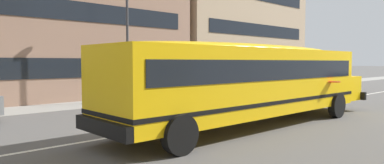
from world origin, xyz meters
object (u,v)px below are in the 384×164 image
(school_bus, at_px, (252,77))
(street_lamp, at_px, (127,25))
(parked_car_white_by_hydrant, at_px, (325,78))
(parked_car_silver_by_lamppost, at_px, (269,81))

(school_bus, bearing_deg, street_lamp, 86.27)
(parked_car_white_by_hydrant, xyz_separation_m, street_lamp, (-19.27, 2.18, 3.47))
(street_lamp, bearing_deg, school_bus, -94.38)
(parked_car_silver_by_lamppost, height_order, parked_car_white_by_hydrant, same)
(street_lamp, bearing_deg, parked_car_silver_by_lamppost, -9.41)
(parked_car_white_by_hydrant, bearing_deg, school_bus, -159.28)
(school_bus, distance_m, street_lamp, 9.50)
(parked_car_silver_by_lamppost, distance_m, parked_car_white_by_hydrant, 8.23)
(school_bus, distance_m, parked_car_silver_by_lamppost, 13.85)
(parked_car_silver_by_lamppost, relative_size, parked_car_white_by_hydrant, 1.00)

